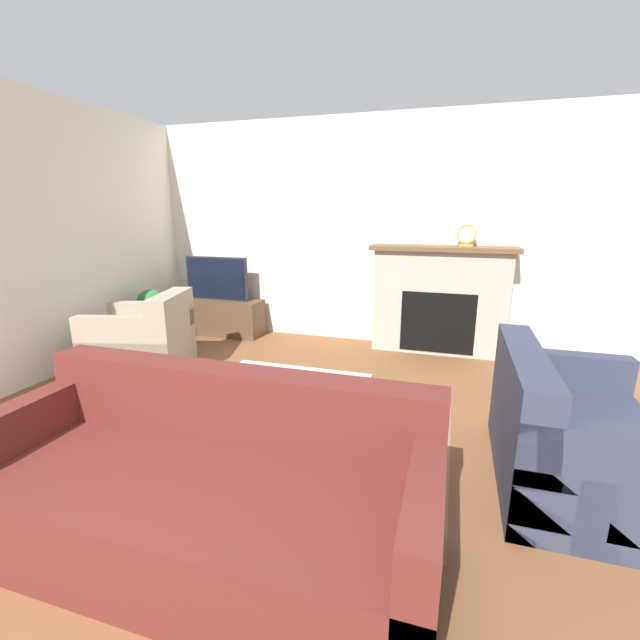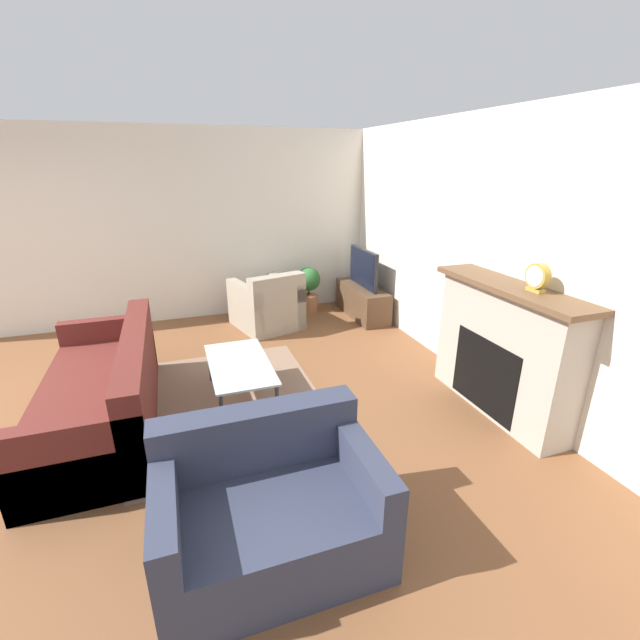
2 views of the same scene
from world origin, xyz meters
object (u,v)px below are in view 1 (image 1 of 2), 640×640
tv (217,278)px  coffee_table (292,384)px  mantel_clock (467,235)px  couch_sectional (207,493)px  couch_loveseat (568,439)px  armchair_by_window (144,344)px  potted_plant (153,313)px

tv → coffee_table: bearing=-49.0°
mantel_clock → couch_sectional: bearing=-108.8°
tv → couch_loveseat: size_ratio=0.69×
armchair_by_window → mantel_clock: mantel_clock is taller
armchair_by_window → coffee_table: bearing=54.8°
couch_loveseat → coffee_table: bearing=86.2°
armchair_by_window → couch_sectional: bearing=30.1°
tv → armchair_by_window: size_ratio=0.82×
coffee_table → mantel_clock: bearing=62.3°
couch_sectional → tv: bearing=119.4°
armchair_by_window → coffee_table: size_ratio=0.98×
couch_loveseat → potted_plant: 4.48m
tv → mantel_clock: 3.13m
couch_sectional → potted_plant: (-2.39, 2.67, 0.11)m
armchair_by_window → coffee_table: 2.02m
couch_sectional → couch_loveseat: 2.10m
armchair_by_window → mantel_clock: size_ratio=4.53×
armchair_by_window → couch_loveseat: bearing=62.6°
couch_sectional → couch_loveseat: same height
tv → coffee_table: size_ratio=0.80×
couch_loveseat → couch_sectional: bearing=121.0°
coffee_table → potted_plant: bearing=148.3°
couch_sectional → coffee_table: size_ratio=2.00×
tv → couch_loveseat: 4.36m
tv → couch_sectional: (1.89, -3.36, -0.46)m
couch_sectional → mantel_clock: mantel_clock is taller
tv → couch_sectional: 3.89m
tv → mantel_clock: size_ratio=3.70×
armchair_by_window → potted_plant: armchair_by_window is taller
mantel_clock → potted_plant: bearing=-167.3°
tv → mantel_clock: mantel_clock is taller
tv → potted_plant: tv is taller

